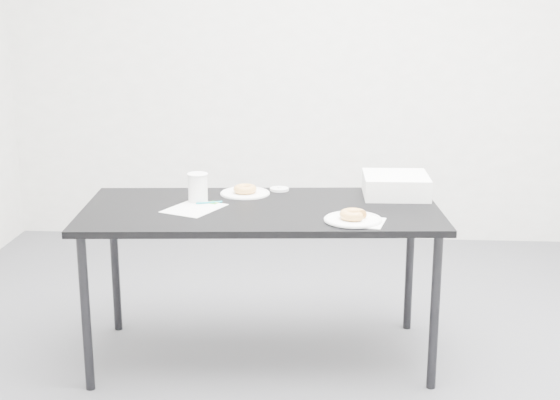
# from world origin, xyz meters

# --- Properties ---
(floor) EXTENTS (4.00, 4.00, 0.00)m
(floor) POSITION_xyz_m (0.00, 0.00, 0.00)
(floor) COLOR #454549
(floor) RESTS_ON ground
(wall_back) EXTENTS (4.00, 0.02, 2.70)m
(wall_back) POSITION_xyz_m (0.00, 2.00, 1.35)
(wall_back) COLOR white
(wall_back) RESTS_ON floor
(table) EXTENTS (1.63, 0.86, 0.72)m
(table) POSITION_xyz_m (-0.11, 0.11, 0.67)
(table) COLOR black
(table) RESTS_ON floor
(scorecard) EXTENTS (0.29, 0.32, 0.00)m
(scorecard) POSITION_xyz_m (-0.41, 0.07, 0.72)
(scorecard) COLOR white
(scorecard) RESTS_ON table
(logo_patch) EXTENTS (0.05, 0.05, 0.00)m
(logo_patch) POSITION_xyz_m (-0.33, 0.17, 0.72)
(logo_patch) COLOR green
(logo_patch) RESTS_ON scorecard
(pen) EXTENTS (0.12, 0.05, 0.01)m
(pen) POSITION_xyz_m (-0.35, 0.16, 0.73)
(pen) COLOR #0D8795
(pen) RESTS_ON scorecard
(napkin) EXTENTS (0.20, 0.20, 0.00)m
(napkin) POSITION_xyz_m (0.33, -0.10, 0.72)
(napkin) COLOR white
(napkin) RESTS_ON table
(plate_near) EXTENTS (0.24, 0.24, 0.01)m
(plate_near) POSITION_xyz_m (0.29, -0.08, 0.73)
(plate_near) COLOR white
(plate_near) RESTS_ON napkin
(donut_near) EXTENTS (0.15, 0.15, 0.04)m
(donut_near) POSITION_xyz_m (0.29, -0.08, 0.75)
(donut_near) COLOR gold
(donut_near) RESTS_ON plate_near
(plate_far) EXTENTS (0.23, 0.23, 0.01)m
(plate_far) POSITION_xyz_m (-0.21, 0.35, 0.72)
(plate_far) COLOR white
(plate_far) RESTS_ON table
(donut_far) EXTENTS (0.14, 0.14, 0.04)m
(donut_far) POSITION_xyz_m (-0.21, 0.35, 0.75)
(donut_far) COLOR gold
(donut_far) RESTS_ON plate_far
(coffee_cup) EXTENTS (0.09, 0.09, 0.13)m
(coffee_cup) POSITION_xyz_m (-0.41, 0.19, 0.79)
(coffee_cup) COLOR white
(coffee_cup) RESTS_ON table
(cup_lid) EXTENTS (0.09, 0.09, 0.01)m
(cup_lid) POSITION_xyz_m (-0.05, 0.43, 0.73)
(cup_lid) COLOR white
(cup_lid) RESTS_ON table
(bakery_box) EXTENTS (0.31, 0.31, 0.10)m
(bakery_box) POSITION_xyz_m (0.50, 0.37, 0.77)
(bakery_box) COLOR white
(bakery_box) RESTS_ON table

